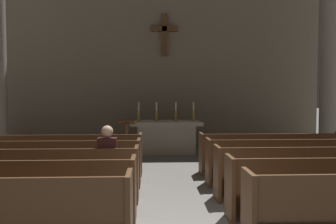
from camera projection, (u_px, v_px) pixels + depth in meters
name	position (u px, v px, depth m)	size (l,w,h in m)	color
pew_left_row_2	(17.00, 191.00, 4.96)	(3.36, 0.50, 0.95)	brown
pew_left_row_3	(39.00, 175.00, 5.95)	(3.36, 0.50, 0.95)	brown
pew_left_row_4	(55.00, 163.00, 6.94)	(3.36, 0.50, 0.95)	brown
pew_left_row_5	(67.00, 155.00, 7.93)	(3.36, 0.50, 0.95)	brown
pew_right_row_3	(311.00, 172.00, 6.17)	(3.36, 0.50, 0.95)	brown
pew_right_row_4	(289.00, 161.00, 7.15)	(3.36, 0.50, 0.95)	brown
pew_right_row_5	(272.00, 153.00, 8.14)	(3.36, 0.50, 0.95)	brown
column_right_second	(332.00, 48.00, 10.60)	(0.99, 0.99, 6.64)	#9E998E
altar	(166.00, 136.00, 10.89)	(2.20, 0.90, 1.01)	#A8A399
candlestick_outer_left	(139.00, 115.00, 10.82)	(0.16, 0.16, 0.58)	#B79338
candlestick_inner_left	(156.00, 115.00, 10.84)	(0.16, 0.16, 0.58)	#B79338
candlestick_inner_right	(176.00, 115.00, 10.87)	(0.16, 0.16, 0.58)	#B79338
candlestick_outer_right	(193.00, 115.00, 10.89)	(0.16, 0.16, 0.58)	#B79338
apse_with_cross	(164.00, 46.00, 12.50)	(11.09, 0.42, 7.09)	gray
lectern	(127.00, 141.00, 9.64)	(0.44, 0.36, 1.15)	brown
lone_worshipper	(108.00, 161.00, 6.03)	(0.32, 0.43, 1.32)	#26262B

